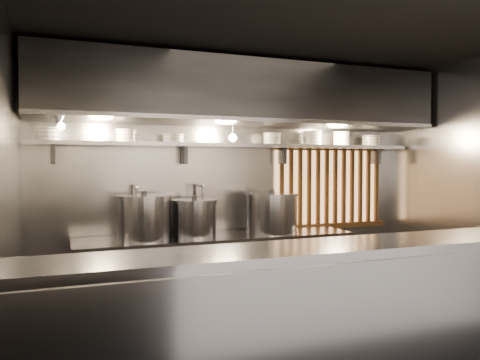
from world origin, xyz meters
TOP-DOWN VIEW (x-y plane):
  - floor at (0.00, 0.00)m, footprint 4.50×4.50m
  - ceiling at (0.00, 0.00)m, footprint 4.50×4.50m
  - wall_back at (0.00, 1.50)m, footprint 4.50×0.00m
  - wall_left at (-2.25, 0.00)m, footprint 0.00×3.00m
  - serving_counter at (0.00, -0.96)m, footprint 4.50×0.56m
  - cooking_bench at (-0.30, 1.13)m, footprint 3.00×0.70m
  - bowl_shelf at (0.00, 1.32)m, footprint 4.40×0.34m
  - exhaust_hood at (0.00, 1.10)m, footprint 4.40×0.81m
  - wood_screen at (1.30, 1.45)m, footprint 1.56×0.09m
  - faucet_left at (-1.15, 1.37)m, footprint 0.04×0.30m
  - faucet_right at (-0.45, 1.37)m, footprint 0.04×0.30m
  - heat_lamp at (-1.90, 0.85)m, footprint 0.25×0.35m
  - pendant_bulb at (-0.10, 1.20)m, footprint 0.09×0.09m
  - stock_pot_left at (-0.56, 1.14)m, footprint 0.54×0.54m
  - stock_pot_mid at (-1.09, 1.11)m, footprint 0.68×0.68m
  - stock_pot_right at (0.33, 1.10)m, footprint 0.66×0.66m
  - bowl_stack_0 at (-1.99, 1.32)m, footprint 0.24×0.24m
  - bowl_stack_1 at (-1.23, 1.32)m, footprint 0.23×0.23m
  - bowl_stack_2 at (-0.74, 1.32)m, footprint 0.24×0.24m
  - bowl_stack_3 at (0.43, 1.32)m, footprint 0.21×0.21m
  - bowl_stack_4 at (0.96, 1.32)m, footprint 0.23×0.23m
  - bowl_stack_5 at (1.38, 1.32)m, footprint 0.22×0.22m
  - bowl_stack_6 at (1.82, 1.32)m, footprint 0.24×0.24m

SIDE VIEW (x-z plane):
  - floor at x=0.00m, z-range 0.00..0.00m
  - cooking_bench at x=-0.30m, z-range 0.00..0.90m
  - serving_counter at x=0.00m, z-range 0.00..1.13m
  - stock_pot_left at x=-0.56m, z-range 0.88..1.32m
  - stock_pot_right at x=0.33m, z-range 0.88..1.37m
  - stock_pot_mid at x=-1.09m, z-range 0.88..1.38m
  - faucet_left at x=-1.15m, z-range 1.06..1.56m
  - faucet_right at x=-0.45m, z-range 1.06..1.56m
  - wood_screen at x=1.30m, z-range 0.86..1.90m
  - wall_back at x=0.00m, z-range -0.85..3.65m
  - wall_left at x=-2.25m, z-range -0.10..2.90m
  - bowl_shelf at x=0.00m, z-range 1.86..1.90m
  - bowl_stack_2 at x=-0.74m, z-range 1.90..1.99m
  - pendant_bulb at x=-0.10m, z-range 1.87..2.05m
  - bowl_stack_6 at x=1.82m, z-range 1.90..2.03m
  - bowl_stack_0 at x=-1.99m, z-range 1.90..2.03m
  - bowl_stack_1 at x=-1.23m, z-range 1.90..2.03m
  - bowl_stack_3 at x=0.43m, z-range 1.90..2.03m
  - bowl_stack_4 at x=0.96m, z-range 1.90..2.07m
  - bowl_stack_5 at x=1.38m, z-range 1.90..2.07m
  - heat_lamp at x=-1.90m, z-range 1.97..2.17m
  - exhaust_hood at x=0.00m, z-range 2.10..2.75m
  - ceiling at x=0.00m, z-range 2.80..2.80m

